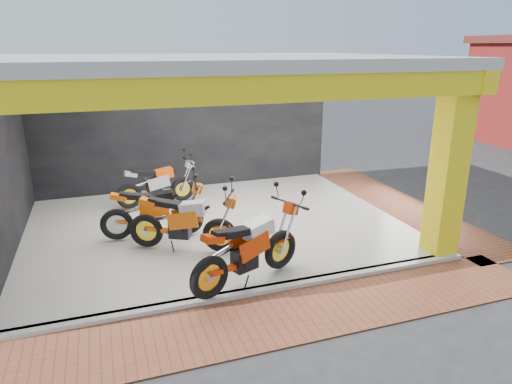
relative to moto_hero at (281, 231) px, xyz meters
The scene contains 14 objects.
ground 1.10m from the moto_hero, 137.15° to the left, with size 80.00×80.00×0.00m, color #2D2D30.
showroom_floor 2.67m from the moto_hero, 102.17° to the left, with size 8.00×6.00×0.10m, color white.
showroom_ceiling 3.77m from the moto_hero, 102.17° to the left, with size 8.40×6.40×0.20m, color beige.
back_wall 5.70m from the moto_hero, 95.50° to the left, with size 8.20×0.20×3.50m, color black.
corner_column 3.35m from the moto_hero, ahead, with size 0.50×0.50×3.50m, color yellow.
header_beam_front 2.58m from the moto_hero, 137.15° to the right, with size 8.40×0.30×0.40m, color yellow.
header_beam_right 4.94m from the moto_hero, 35.84° to the left, with size 0.30×6.40×0.40m, color yellow.
floor_kerb 1.08m from the moto_hero, 136.03° to the right, with size 8.00×0.20×0.10m, color white.
paver_front 1.62m from the moto_hero, 112.52° to the right, with size 9.00×1.40×0.03m, color brown.
paver_right 5.01m from the moto_hero, 30.40° to the left, with size 1.40×7.00×0.03m, color brown.
moto_hero is the anchor object (origin of this frame).
moto_row_a 1.31m from the moto_hero, 129.59° to the left, with size 2.26×0.84×1.38m, color #E15909, non-canonical shape.
moto_row_b 2.40m from the moto_hero, 121.19° to the left, with size 2.20×0.81×1.34m, color #DB5C09, non-canonical shape.
moto_row_c 4.36m from the moto_hero, 102.55° to the left, with size 2.06×0.76×1.26m, color #A3A6AB, non-canonical shape.
Camera 1 is at (-2.25, -7.26, 3.88)m, focal length 32.00 mm.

